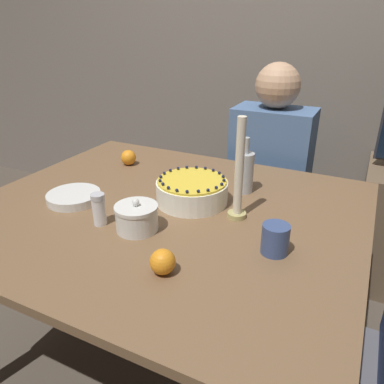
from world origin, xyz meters
name	(u,v)px	position (x,y,z in m)	size (l,w,h in m)	color
ground_plane	(169,359)	(0.00, 0.00, 0.00)	(12.00, 12.00, 0.00)	#4C4238
wall_behind	(276,38)	(0.00, 1.40, 1.30)	(8.00, 0.05, 2.60)	slate
dining_table	(165,232)	(0.00, 0.00, 0.67)	(1.40, 1.20, 0.77)	brown
cake	(192,191)	(0.07, 0.09, 0.81)	(0.27, 0.27, 0.10)	white
sugar_bowl	(135,217)	(0.00, -0.17, 0.81)	(0.14, 0.14, 0.11)	silver
sugar_shaker	(99,209)	(-0.13, -0.20, 0.83)	(0.05, 0.05, 0.11)	white
plate_stack	(74,197)	(-0.34, -0.10, 0.78)	(0.20, 0.20, 0.03)	silver
candle	(239,177)	(0.26, 0.05, 0.92)	(0.07, 0.07, 0.36)	tan
bottle	(244,171)	(0.21, 0.27, 0.85)	(0.07, 0.07, 0.22)	#B2B7BC
cup	(275,239)	(0.44, -0.10, 0.81)	(0.08, 0.08, 0.09)	#384C7F
orange_fruit_0	(128,157)	(-0.38, 0.32, 0.80)	(0.07, 0.07, 0.07)	orange
orange_fruit_1	(163,262)	(0.19, -0.34, 0.80)	(0.07, 0.07, 0.07)	orange
person_man_blue_shirt	(268,193)	(0.19, 0.80, 0.53)	(0.40, 0.34, 1.22)	#2D2D38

